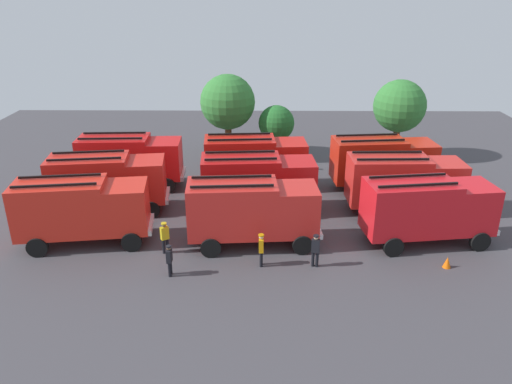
{
  "coord_description": "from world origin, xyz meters",
  "views": [
    {
      "loc": [
        0.31,
        -28.77,
        13.42
      ],
      "look_at": [
        0.0,
        0.0,
        1.4
      ],
      "focal_mm": 34.93,
      "sensor_mm": 36.0,
      "label": 1
    }
  ],
  "objects_px": {
    "fire_truck_3": "(107,180)",
    "tree_0": "(228,102)",
    "fire_truck_4": "(258,181)",
    "firefighter_3": "(261,248)",
    "fire_truck_2": "(428,208)",
    "tree_1": "(276,124)",
    "firefighter_4": "(165,236)",
    "traffic_cone_0": "(226,170)",
    "fire_truck_7": "(255,160)",
    "traffic_cone_1": "(88,224)",
    "fire_truck_5": "(404,181)",
    "tree_2": "(400,106)",
    "firefighter_2": "(169,259)",
    "fire_truck_1": "(252,209)",
    "fire_truck_8": "(383,160)",
    "firefighter_0": "(315,249)",
    "traffic_cone_2": "(447,262)",
    "fire_truck_0": "(82,208)",
    "firefighter_1": "(291,158)",
    "fire_truck_6": "(130,158)"
  },
  "relations": [
    {
      "from": "fire_truck_1",
      "to": "tree_2",
      "type": "distance_m",
      "value": 19.18
    },
    {
      "from": "fire_truck_5",
      "to": "firefighter_0",
      "type": "distance_m",
      "value": 9.08
    },
    {
      "from": "fire_truck_0",
      "to": "firefighter_2",
      "type": "height_order",
      "value": "fire_truck_0"
    },
    {
      "from": "firefighter_1",
      "to": "tree_0",
      "type": "bearing_deg",
      "value": -150.64
    },
    {
      "from": "fire_truck_2",
      "to": "tree_1",
      "type": "distance_m",
      "value": 16.48
    },
    {
      "from": "firefighter_1",
      "to": "tree_2",
      "type": "height_order",
      "value": "tree_2"
    },
    {
      "from": "firefighter_0",
      "to": "firefighter_4",
      "type": "bearing_deg",
      "value": -88.6
    },
    {
      "from": "fire_truck_0",
      "to": "tree_2",
      "type": "xyz_separation_m",
      "value": [
        20.9,
        15.05,
        2.23
      ]
    },
    {
      "from": "firefighter_4",
      "to": "traffic_cone_0",
      "type": "bearing_deg",
      "value": -44.59
    },
    {
      "from": "firefighter_2",
      "to": "tree_0",
      "type": "bearing_deg",
      "value": 86.99
    },
    {
      "from": "fire_truck_0",
      "to": "fire_truck_4",
      "type": "distance_m",
      "value": 10.48
    },
    {
      "from": "fire_truck_0",
      "to": "traffic_cone_1",
      "type": "xyz_separation_m",
      "value": [
        -0.46,
        1.79,
        -1.84
      ]
    },
    {
      "from": "fire_truck_3",
      "to": "tree_2",
      "type": "height_order",
      "value": "tree_2"
    },
    {
      "from": "fire_truck_0",
      "to": "fire_truck_3",
      "type": "height_order",
      "value": "same"
    },
    {
      "from": "fire_truck_7",
      "to": "fire_truck_4",
      "type": "bearing_deg",
      "value": -90.98
    },
    {
      "from": "fire_truck_4",
      "to": "fire_truck_8",
      "type": "relative_size",
      "value": 0.99
    },
    {
      "from": "fire_truck_0",
      "to": "fire_truck_1",
      "type": "distance_m",
      "value": 9.3
    },
    {
      "from": "fire_truck_3",
      "to": "tree_0",
      "type": "height_order",
      "value": "tree_0"
    },
    {
      "from": "firefighter_0",
      "to": "traffic_cone_2",
      "type": "relative_size",
      "value": 3.02
    },
    {
      "from": "fire_truck_2",
      "to": "firefighter_1",
      "type": "relative_size",
      "value": 4.17
    },
    {
      "from": "fire_truck_8",
      "to": "tree_2",
      "type": "height_order",
      "value": "tree_2"
    },
    {
      "from": "fire_truck_3",
      "to": "firefighter_0",
      "type": "relative_size",
      "value": 4.15
    },
    {
      "from": "fire_truck_1",
      "to": "fire_truck_4",
      "type": "relative_size",
      "value": 1.0
    },
    {
      "from": "firefighter_3",
      "to": "traffic_cone_1",
      "type": "xyz_separation_m",
      "value": [
        -10.27,
        4.1,
        -0.7
      ]
    },
    {
      "from": "fire_truck_5",
      "to": "firefighter_4",
      "type": "bearing_deg",
      "value": -161.03
    },
    {
      "from": "fire_truck_1",
      "to": "tree_0",
      "type": "height_order",
      "value": "tree_0"
    },
    {
      "from": "firefighter_3",
      "to": "firefighter_1",
      "type": "bearing_deg",
      "value": 82.0
    },
    {
      "from": "fire_truck_2",
      "to": "firefighter_2",
      "type": "xyz_separation_m",
      "value": [
        -13.61,
        -3.55,
        -1.22
      ]
    },
    {
      "from": "firefighter_0",
      "to": "tree_0",
      "type": "relative_size",
      "value": 0.26
    },
    {
      "from": "fire_truck_4",
      "to": "traffic_cone_1",
      "type": "xyz_separation_m",
      "value": [
        -10.04,
        -2.46,
        -1.84
      ]
    },
    {
      "from": "fire_truck_4",
      "to": "firefighter_3",
      "type": "height_order",
      "value": "fire_truck_4"
    },
    {
      "from": "fire_truck_5",
      "to": "fire_truck_6",
      "type": "distance_m",
      "value": 18.55
    },
    {
      "from": "firefighter_0",
      "to": "firefighter_3",
      "type": "bearing_deg",
      "value": -80.05
    },
    {
      "from": "fire_truck_7",
      "to": "traffic_cone_1",
      "type": "height_order",
      "value": "fire_truck_7"
    },
    {
      "from": "fire_truck_5",
      "to": "firefighter_2",
      "type": "xyz_separation_m",
      "value": [
        -13.39,
        -7.57,
        -1.22
      ]
    },
    {
      "from": "traffic_cone_0",
      "to": "firefighter_3",
      "type": "bearing_deg",
      "value": -78.72
    },
    {
      "from": "fire_truck_5",
      "to": "tree_2",
      "type": "distance_m",
      "value": 11.23
    },
    {
      "from": "fire_truck_3",
      "to": "tree_2",
      "type": "bearing_deg",
      "value": 20.39
    },
    {
      "from": "fire_truck_8",
      "to": "traffic_cone_1",
      "type": "height_order",
      "value": "fire_truck_8"
    },
    {
      "from": "tree_2",
      "to": "traffic_cone_2",
      "type": "height_order",
      "value": "tree_2"
    },
    {
      "from": "fire_truck_5",
      "to": "firefighter_3",
      "type": "distance_m",
      "value": 11.1
    },
    {
      "from": "fire_truck_7",
      "to": "firefighter_4",
      "type": "height_order",
      "value": "fire_truck_7"
    },
    {
      "from": "fire_truck_6",
      "to": "traffic_cone_0",
      "type": "height_order",
      "value": "fire_truck_6"
    },
    {
      "from": "fire_truck_1",
      "to": "fire_truck_4",
      "type": "distance_m",
      "value": 4.32
    },
    {
      "from": "firefighter_2",
      "to": "tree_1",
      "type": "bearing_deg",
      "value": 74.82
    },
    {
      "from": "fire_truck_2",
      "to": "firefighter_4",
      "type": "relative_size",
      "value": 4.17
    },
    {
      "from": "fire_truck_6",
      "to": "traffic_cone_0",
      "type": "distance_m",
      "value": 7.31
    },
    {
      "from": "tree_0",
      "to": "tree_2",
      "type": "relative_size",
      "value": 1.06
    },
    {
      "from": "fire_truck_0",
      "to": "firefighter_3",
      "type": "relative_size",
      "value": 4.15
    },
    {
      "from": "firefighter_4",
      "to": "fire_truck_5",
      "type": "bearing_deg",
      "value": -102.4
    }
  ]
}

